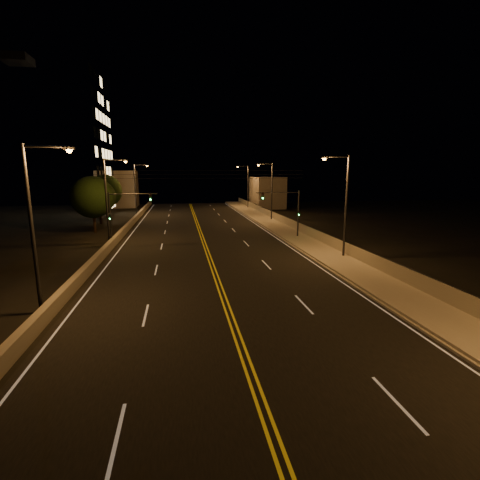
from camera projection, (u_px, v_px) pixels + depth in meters
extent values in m
plane|color=black|center=(280.00, 457.00, 9.44)|extent=(160.00, 160.00, 0.00)
cube|color=black|center=(212.00, 266.00, 28.78)|extent=(18.00, 120.00, 0.02)
cube|color=#9F9785|center=(335.00, 259.00, 30.56)|extent=(3.60, 120.00, 0.30)
cube|color=#9F9785|center=(314.00, 260.00, 30.26)|extent=(0.14, 120.00, 0.15)
cube|color=gray|center=(352.00, 251.00, 30.71)|extent=(0.30, 120.00, 1.00)
cube|color=gray|center=(91.00, 266.00, 27.11)|extent=(0.45, 120.00, 0.83)
cube|color=gray|center=(267.00, 192.00, 76.33)|extent=(6.00, 10.00, 6.62)
cube|color=gray|center=(118.00, 189.00, 77.33)|extent=(8.00, 8.00, 8.01)
cylinder|color=black|center=(353.00, 245.00, 30.61)|extent=(0.06, 120.00, 0.06)
cube|color=silver|center=(103.00, 270.00, 27.34)|extent=(0.12, 116.00, 0.00)
cube|color=silver|center=(311.00, 261.00, 30.22)|extent=(0.12, 116.00, 0.00)
cube|color=gold|center=(210.00, 266.00, 28.75)|extent=(0.12, 116.00, 0.00)
cube|color=gold|center=(214.00, 265.00, 28.80)|extent=(0.12, 116.00, 0.00)
cube|color=silver|center=(117.00, 437.00, 10.14)|extent=(0.12, 3.00, 0.00)
cube|color=silver|center=(146.00, 315.00, 18.84)|extent=(0.12, 3.00, 0.00)
cube|color=silver|center=(156.00, 270.00, 27.54)|extent=(0.12, 3.00, 0.00)
cube|color=silver|center=(162.00, 246.00, 36.25)|extent=(0.12, 3.00, 0.00)
cube|color=silver|center=(165.00, 232.00, 44.95)|extent=(0.12, 3.00, 0.00)
cube|color=silver|center=(167.00, 222.00, 53.66)|extent=(0.12, 3.00, 0.00)
cube|color=silver|center=(169.00, 215.00, 62.36)|extent=(0.12, 3.00, 0.00)
cube|color=silver|center=(170.00, 210.00, 71.07)|extent=(0.12, 3.00, 0.00)
cube|color=silver|center=(171.00, 206.00, 79.77)|extent=(0.12, 3.00, 0.00)
cube|color=silver|center=(397.00, 403.00, 11.64)|extent=(0.12, 3.00, 0.00)
cube|color=silver|center=(304.00, 304.00, 20.34)|extent=(0.12, 3.00, 0.00)
cube|color=silver|center=(266.00, 265.00, 29.05)|extent=(0.12, 3.00, 0.00)
cube|color=silver|center=(246.00, 243.00, 37.75)|extent=(0.12, 3.00, 0.00)
cube|color=silver|center=(234.00, 230.00, 46.46)|extent=(0.12, 3.00, 0.00)
cube|color=silver|center=(225.00, 221.00, 55.16)|extent=(0.12, 3.00, 0.00)
cube|color=silver|center=(219.00, 214.00, 63.87)|extent=(0.12, 3.00, 0.00)
cube|color=silver|center=(214.00, 209.00, 72.57)|extent=(0.12, 3.00, 0.00)
cube|color=silver|center=(210.00, 205.00, 81.28)|extent=(0.12, 3.00, 0.00)
cylinder|color=#2D2D33|center=(346.00, 208.00, 30.27)|extent=(0.20, 0.20, 9.05)
cylinder|color=#2D2D33|center=(337.00, 157.00, 29.25)|extent=(2.20, 0.12, 0.12)
cube|color=#2D2D33|center=(324.00, 158.00, 29.08)|extent=(0.50, 0.25, 0.14)
sphere|color=#FF9E2D|center=(324.00, 159.00, 29.10)|extent=(0.28, 0.28, 0.28)
cylinder|color=#2D2D33|center=(272.00, 192.00, 54.44)|extent=(0.20, 0.20, 9.05)
cylinder|color=#2D2D33|center=(265.00, 164.00, 53.42)|extent=(2.20, 0.12, 0.12)
cube|color=#2D2D33|center=(258.00, 164.00, 53.25)|extent=(0.50, 0.25, 0.14)
sphere|color=#FF9E2D|center=(258.00, 165.00, 53.27)|extent=(0.28, 0.28, 0.28)
cylinder|color=#2D2D33|center=(248.00, 187.00, 73.21)|extent=(0.20, 0.20, 9.05)
cylinder|color=#2D2D33|center=(243.00, 166.00, 72.19)|extent=(2.20, 0.12, 0.12)
cube|color=#2D2D33|center=(238.00, 166.00, 72.02)|extent=(0.50, 0.25, 0.14)
sphere|color=#FF9E2D|center=(238.00, 167.00, 72.04)|extent=(0.28, 0.28, 0.28)
cylinder|color=#2D2D33|center=(32.00, 232.00, 18.30)|extent=(0.20, 0.20, 9.05)
cylinder|color=#2D2D33|center=(46.00, 147.00, 17.65)|extent=(2.20, 0.12, 0.12)
cube|color=#2D2D33|center=(69.00, 148.00, 17.84)|extent=(0.50, 0.25, 0.14)
sphere|color=#FF9E2D|center=(69.00, 150.00, 17.86)|extent=(0.28, 0.28, 0.28)
cylinder|color=#2D2D33|center=(107.00, 202.00, 37.09)|extent=(0.20, 0.20, 9.05)
cylinder|color=#2D2D33|center=(114.00, 160.00, 36.44)|extent=(2.20, 0.12, 0.12)
cube|color=#2D2D33|center=(125.00, 161.00, 36.63)|extent=(0.50, 0.25, 0.14)
sphere|color=#FF9E2D|center=(125.00, 162.00, 36.65)|extent=(0.28, 0.28, 0.28)
cylinder|color=#2D2D33|center=(136.00, 190.00, 61.79)|extent=(0.20, 0.20, 9.05)
cylinder|color=#2D2D33|center=(141.00, 165.00, 61.14)|extent=(2.20, 0.12, 0.12)
cube|color=#2D2D33|center=(147.00, 165.00, 61.34)|extent=(0.50, 0.25, 0.14)
sphere|color=#FF9E2D|center=(147.00, 166.00, 61.36)|extent=(0.28, 0.28, 0.28)
cylinder|color=#2D2D33|center=(298.00, 215.00, 40.20)|extent=(0.18, 0.18, 5.57)
cylinder|color=#2D2D33|center=(278.00, 193.00, 39.29)|extent=(5.00, 0.10, 0.10)
cube|color=black|center=(263.00, 196.00, 39.07)|extent=(0.28, 0.18, 0.80)
sphere|color=#19FF4C|center=(263.00, 198.00, 39.01)|extent=(0.14, 0.14, 0.14)
cube|color=black|center=(299.00, 213.00, 40.02)|extent=(0.22, 0.14, 0.55)
cylinder|color=#2D2D33|center=(110.00, 219.00, 36.73)|extent=(0.18, 0.18, 5.57)
cylinder|color=#2D2D33|center=(133.00, 194.00, 36.65)|extent=(5.00, 0.10, 0.10)
cube|color=black|center=(150.00, 197.00, 37.01)|extent=(0.28, 0.18, 0.80)
sphere|color=#19FF4C|center=(150.00, 200.00, 36.95)|extent=(0.14, 0.14, 0.14)
cube|color=black|center=(110.00, 217.00, 36.54)|extent=(0.22, 0.14, 0.55)
cylinder|color=black|center=(203.00, 178.00, 36.63)|extent=(22.00, 0.03, 0.03)
cylinder|color=black|center=(203.00, 174.00, 36.56)|extent=(22.00, 0.03, 0.03)
cylinder|color=black|center=(203.00, 171.00, 36.48)|extent=(22.00, 0.03, 0.03)
cube|color=gray|center=(26.00, 144.00, 56.21)|extent=(24.00, 15.00, 24.28)
cube|color=#2D2D33|center=(16.00, 59.00, 53.77)|extent=(4.00, 4.00, 1.20)
cylinder|color=black|center=(95.00, 223.00, 44.53)|extent=(0.36, 0.36, 2.51)
sphere|color=black|center=(92.00, 197.00, 43.90)|extent=(5.30, 5.30, 5.30)
cylinder|color=black|center=(101.00, 216.00, 51.90)|extent=(0.36, 0.36, 2.27)
sphere|color=black|center=(99.00, 197.00, 51.34)|extent=(4.79, 4.79, 4.79)
cylinder|color=black|center=(107.00, 211.00, 58.45)|extent=(0.36, 0.36, 2.54)
sphere|color=black|center=(105.00, 191.00, 57.81)|extent=(5.37, 5.37, 5.37)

